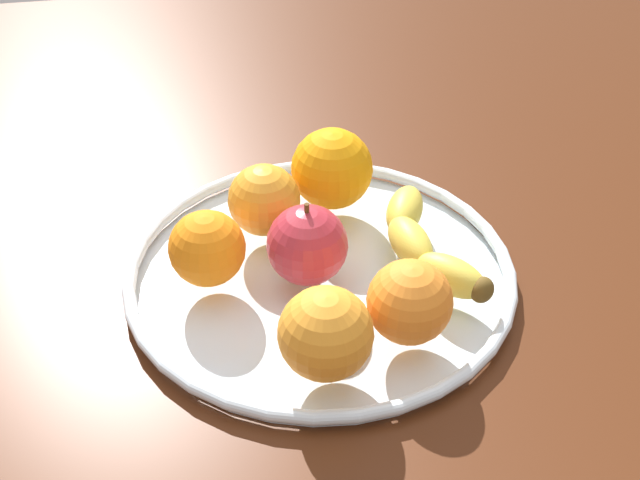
% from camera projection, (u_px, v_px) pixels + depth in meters
% --- Properties ---
extents(ground_plane, '(1.36, 1.36, 0.04)m').
position_uv_depth(ground_plane, '(320.00, 297.00, 0.83)').
color(ground_plane, '#49220F').
extents(fruit_bowl, '(0.36, 0.36, 0.02)m').
position_uv_depth(fruit_bowl, '(320.00, 273.00, 0.81)').
color(fruit_bowl, silver).
rests_on(fruit_bowl, ground_plane).
extents(banana, '(0.17, 0.08, 0.03)m').
position_uv_depth(banana, '(424.00, 245.00, 0.80)').
color(banana, gold).
rests_on(banana, fruit_bowl).
extents(apple, '(0.07, 0.07, 0.08)m').
position_uv_depth(apple, '(307.00, 245.00, 0.77)').
color(apple, '#AF2934').
rests_on(apple, fruit_bowl).
extents(orange_center, '(0.07, 0.07, 0.07)m').
position_uv_depth(orange_center, '(207.00, 249.00, 0.77)').
color(orange_center, orange).
rests_on(orange_center, fruit_bowl).
extents(orange_front_right, '(0.08, 0.08, 0.08)m').
position_uv_depth(orange_front_right, '(332.00, 169.00, 0.86)').
color(orange_front_right, orange).
rests_on(orange_front_right, fruit_bowl).
extents(orange_back_left, '(0.08, 0.08, 0.08)m').
position_uv_depth(orange_back_left, '(326.00, 334.00, 0.68)').
color(orange_back_left, orange).
rests_on(orange_back_left, fruit_bowl).
extents(orange_back_right, '(0.07, 0.07, 0.07)m').
position_uv_depth(orange_back_right, '(410.00, 302.00, 0.72)').
color(orange_back_right, orange).
rests_on(orange_back_right, fruit_bowl).
extents(orange_front_left, '(0.07, 0.07, 0.07)m').
position_uv_depth(orange_front_left, '(264.00, 200.00, 0.83)').
color(orange_front_left, orange).
rests_on(orange_front_left, fruit_bowl).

